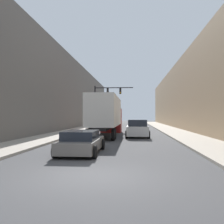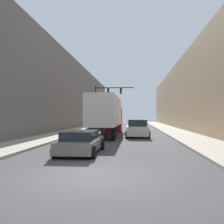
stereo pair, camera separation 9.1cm
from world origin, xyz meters
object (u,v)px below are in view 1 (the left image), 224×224
sedan_car (81,142)px  traffic_signal_gantry (104,99)px  semi_truck (107,114)px  suv_car (137,129)px

sedan_car → traffic_signal_gantry: traffic_signal_gantry is taller
semi_truck → traffic_signal_gantry: size_ratio=1.96×
suv_car → traffic_signal_gantry: bearing=109.8°
sedan_car → semi_truck: bearing=89.6°
traffic_signal_gantry → sedan_car: bearing=-85.9°
semi_truck → suv_car: 3.72m
suv_car → sedan_car: bearing=-106.4°
suv_car → traffic_signal_gantry: traffic_signal_gantry is taller
semi_truck → sedan_car: size_ratio=2.86×
semi_truck → traffic_signal_gantry: traffic_signal_gantry is taller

